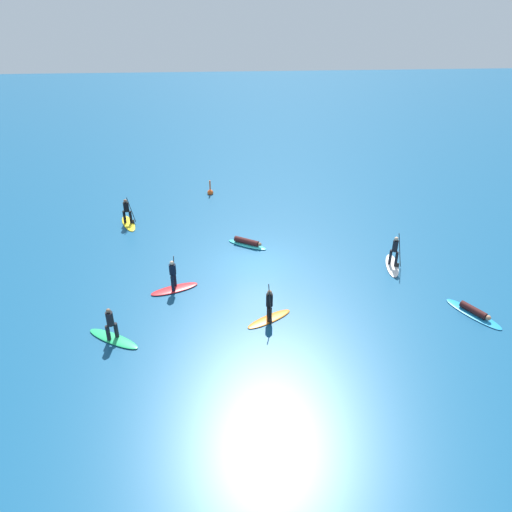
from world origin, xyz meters
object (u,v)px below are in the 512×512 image
Objects in this scene: surfer_on_teal_board at (247,243)px; surfer_on_orange_board at (269,311)px; surfer_on_yellow_board at (128,217)px; surfer_on_blue_board at (474,312)px; surfer_on_white_board at (393,258)px; marker_buoy at (210,192)px; surfer_on_red_board at (174,283)px; surfer_on_green_board at (112,333)px.

surfer_on_teal_board is 1.03× the size of surfer_on_orange_board.
surfer_on_blue_board is at bearing 38.18° from surfer_on_yellow_board.
surfer_on_orange_board is at bearing -48.19° from surfer_on_white_board.
surfer_on_red_board is at bearing -97.53° from marker_buoy.
surfer_on_teal_board is 7.58m from surfer_on_orange_board.
surfer_on_teal_board is at bearing -157.17° from surfer_on_blue_board.
surfer_on_blue_board is 20.81m from marker_buoy.
marker_buoy is (-2.43, 8.17, -0.02)m from surfer_on_teal_board.
marker_buoy is (-10.70, 11.13, -0.37)m from surfer_on_white_board.
surfer_on_red_board reaches higher than surfer_on_yellow_board.
surfer_on_orange_board is at bearing 16.95° from surfer_on_yellow_board.
surfer_on_green_board is (-7.37, -1.06, -0.09)m from surfer_on_orange_board.
marker_buoy is at bearing 60.80° from surfer_on_red_board.
marker_buoy is at bearing -125.61° from surfer_on_white_board.
surfer_on_blue_board is (15.08, -3.13, -0.31)m from surfer_on_red_board.
surfer_on_red_board is 0.96× the size of surfer_on_green_board.
surfer_on_orange_board is 10.23m from surfer_on_blue_board.
surfer_on_white_board reaches higher than surfer_on_orange_board.
surfer_on_red_board is 5.66m from surfer_on_orange_board.
surfer_on_orange_board is 7.44m from surfer_on_green_board.
surfer_on_white_board reaches higher than surfer_on_blue_board.
surfer_on_teal_board is 8.79m from surfer_on_white_board.
surfer_on_yellow_board is (-7.84, 3.44, 0.35)m from surfer_on_teal_board.
surfer_on_green_board is 2.34× the size of marker_buoy.
surfer_on_orange_board is 16.03m from marker_buoy.
surfer_on_teal_board is 0.84× the size of surfer_on_blue_board.
surfer_on_green_board is at bearing -15.31° from surfer_on_yellow_board.
surfer_on_blue_board is 1.14× the size of surfer_on_white_board.
surfer_on_white_board reaches higher than surfer_on_teal_board.
surfer_on_yellow_board is 0.95× the size of surfer_on_green_board.
surfer_on_green_board is at bearing -143.95° from surfer_on_red_board.
surfer_on_yellow_board is 0.99× the size of surfer_on_white_board.
surfer_on_yellow_board is at bearing 93.03° from surfer_on_red_board.
surfer_on_red_board is 12.92m from marker_buoy.
surfer_on_orange_board reaches higher than marker_buoy.
surfer_on_red_board is (-4.12, -4.63, 0.27)m from surfer_on_teal_board.
surfer_on_teal_board is 8.57m from surfer_on_yellow_board.
surfer_on_green_board is (-2.51, -3.97, -0.04)m from surfer_on_red_board.
surfer_on_blue_board is at bearing 34.34° from surfer_on_green_board.
surfer_on_green_board reaches higher than surfer_on_teal_board.
surfer_on_white_board reaches higher than marker_buoy.
surfer_on_orange_board reaches higher than surfer_on_blue_board.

